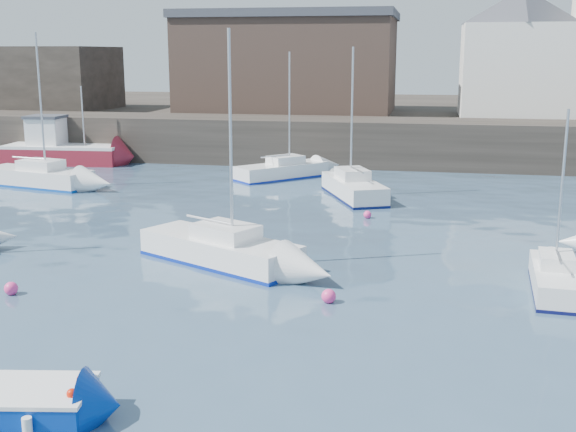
% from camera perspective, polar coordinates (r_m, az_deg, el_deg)
% --- Properties ---
extents(water, '(220.00, 220.00, 0.00)m').
position_cam_1_polar(water, '(15.82, -8.69, -14.89)').
color(water, '#2D4760').
rests_on(water, ground).
extents(quay_wall, '(90.00, 5.00, 3.00)m').
position_cam_1_polar(quay_wall, '(48.74, 5.24, 5.87)').
color(quay_wall, '#28231E').
rests_on(quay_wall, ground).
extents(land_strip, '(90.00, 32.00, 2.80)m').
position_cam_1_polar(land_strip, '(66.58, 6.87, 7.58)').
color(land_strip, '#28231E').
rests_on(land_strip, ground).
extents(bldg_east_d, '(11.14, 11.14, 8.95)m').
position_cam_1_polar(bldg_east_d, '(54.97, 17.86, 12.23)').
color(bldg_east_d, white).
rests_on(bldg_east_d, land_strip).
extents(warehouse, '(16.40, 10.40, 7.60)m').
position_cam_1_polar(warehouse, '(57.20, 0.08, 12.08)').
color(warehouse, '#3D2D26').
rests_on(warehouse, land_strip).
extents(bldg_west, '(14.00, 8.00, 5.00)m').
position_cam_1_polar(bldg_west, '(64.25, -20.07, 10.22)').
color(bldg_west, '#353028').
rests_on(bldg_west, land_strip).
extents(fishing_boat, '(7.99, 3.44, 5.17)m').
position_cam_1_polar(fishing_boat, '(51.26, -17.54, 5.11)').
color(fishing_boat, maroon).
rests_on(fishing_boat, ground).
extents(sailboat_b, '(6.50, 4.72, 8.10)m').
position_cam_1_polar(sailboat_b, '(25.68, -5.35, -2.59)').
color(sailboat_b, white).
rests_on(sailboat_b, ground).
extents(sailboat_c, '(1.67, 4.38, 5.65)m').
position_cam_1_polar(sailboat_c, '(24.09, 20.39, -4.63)').
color(sailboat_c, white).
rests_on(sailboat_c, ground).
extents(sailboat_e, '(6.81, 3.48, 8.38)m').
position_cam_1_polar(sailboat_e, '(42.78, -19.16, 2.97)').
color(sailboat_e, white).
rests_on(sailboat_e, ground).
extents(sailboat_f, '(4.05, 6.11, 7.61)m').
position_cam_1_polar(sailboat_f, '(37.33, 5.21, 2.26)').
color(sailboat_f, white).
rests_on(sailboat_f, ground).
extents(sailboat_h, '(5.28, 5.41, 7.38)m').
position_cam_1_polar(sailboat_h, '(43.04, -0.47, 3.64)').
color(sailboat_h, white).
rests_on(sailboat_h, ground).
extents(buoy_near, '(0.42, 0.42, 0.42)m').
position_cam_1_polar(buoy_near, '(24.04, -21.00, -5.80)').
color(buoy_near, '#FF398C').
rests_on(buoy_near, ground).
extents(buoy_mid, '(0.44, 0.44, 0.44)m').
position_cam_1_polar(buoy_mid, '(21.79, 3.23, -6.84)').
color(buoy_mid, '#FF398C').
rests_on(buoy_mid, ground).
extents(buoy_far, '(0.36, 0.36, 0.36)m').
position_cam_1_polar(buoy_far, '(32.83, 6.29, -0.17)').
color(buoy_far, '#FF398C').
rests_on(buoy_far, ground).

